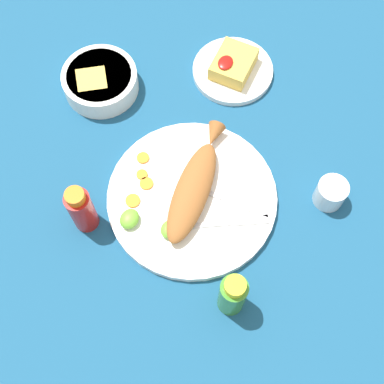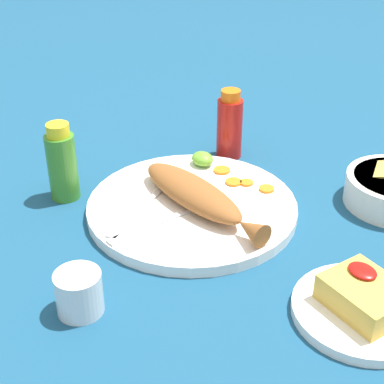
{
  "view_description": "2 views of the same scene",
  "coord_description": "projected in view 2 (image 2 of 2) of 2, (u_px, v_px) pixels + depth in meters",
  "views": [
    {
      "loc": [
        0.38,
        0.18,
        0.98
      ],
      "look_at": [
        0.0,
        0.0,
        0.04
      ],
      "focal_mm": 50.0,
      "sensor_mm": 36.0,
      "label": 1
    },
    {
      "loc": [
        -0.67,
        0.44,
        0.52
      ],
      "look_at": [
        0.0,
        0.0,
        0.04
      ],
      "focal_mm": 55.0,
      "sensor_mm": 36.0,
      "label": 2
    }
  ],
  "objects": [
    {
      "name": "carrot_slice_mid",
      "position": [
        247.0,
        183.0,
        0.99
      ],
      "size": [
        0.02,
        0.02,
        0.0
      ],
      "primitive_type": "cylinder",
      "color": "orange",
      "rests_on": "main_plate"
    },
    {
      "name": "fries_pile",
      "position": [
        365.0,
        295.0,
        0.73
      ],
      "size": [
        0.1,
        0.08,
        0.04
      ],
      "color": "gold",
      "rests_on": "side_plate_fries"
    },
    {
      "name": "main_plate",
      "position": [
        192.0,
        207.0,
        0.95
      ],
      "size": [
        0.34,
        0.34,
        0.02
      ],
      "primitive_type": "cylinder",
      "color": "white",
      "rests_on": "ground_plane"
    },
    {
      "name": "fried_fish",
      "position": [
        197.0,
        195.0,
        0.92
      ],
      "size": [
        0.27,
        0.09,
        0.04
      ],
      "rotation": [
        0.0,
        0.0,
        0.1
      ],
      "color": "#935628",
      "rests_on": "main_plate"
    },
    {
      "name": "salt_cup",
      "position": [
        79.0,
        295.0,
        0.74
      ],
      "size": [
        0.06,
        0.06,
        0.06
      ],
      "color": "silver",
      "rests_on": "ground_plane"
    },
    {
      "name": "fork_far",
      "position": [
        138.0,
        211.0,
        0.92
      ],
      "size": [
        0.1,
        0.17,
        0.0
      ],
      "rotation": [
        0.0,
        0.0,
        8.37
      ],
      "color": "silver",
      "rests_on": "main_plate"
    },
    {
      "name": "ground_plane",
      "position": [
        192.0,
        212.0,
        0.95
      ],
      "size": [
        4.0,
        4.0,
        0.0
      ],
      "primitive_type": "plane",
      "color": "navy"
    },
    {
      "name": "side_plate_fries",
      "position": [
        362.0,
        311.0,
        0.74
      ],
      "size": [
        0.18,
        0.18,
        0.01
      ],
      "primitive_type": "cylinder",
      "color": "white",
      "rests_on": "ground_plane"
    },
    {
      "name": "carrot_slice_near",
      "position": [
        267.0,
        189.0,
        0.97
      ],
      "size": [
        0.03,
        0.03,
        0.0
      ],
      "primitive_type": "cylinder",
      "color": "orange",
      "rests_on": "main_plate"
    },
    {
      "name": "fork_near",
      "position": [
        155.0,
        225.0,
        0.88
      ],
      "size": [
        0.03,
        0.19,
        0.0
      ],
      "rotation": [
        0.0,
        0.0,
        7.93
      ],
      "color": "silver",
      "rests_on": "main_plate"
    },
    {
      "name": "lime_wedge_main",
      "position": [
        202.0,
        159.0,
        1.05
      ],
      "size": [
        0.04,
        0.04,
        0.02
      ],
      "primitive_type": "ellipsoid",
      "color": "#6BB233",
      "rests_on": "main_plate"
    },
    {
      "name": "hot_sauce_bottle_green",
      "position": [
        62.0,
        164.0,
        0.96
      ],
      "size": [
        0.05,
        0.05,
        0.13
      ],
      "color": "#3D8428",
      "rests_on": "ground_plane"
    },
    {
      "name": "carrot_slice_far",
      "position": [
        234.0,
        182.0,
        0.99
      ],
      "size": [
        0.03,
        0.03,
        0.0
      ],
      "primitive_type": "cylinder",
      "color": "orange",
      "rests_on": "main_plate"
    },
    {
      "name": "lime_wedge_side",
      "position": [
        169.0,
        174.0,
        1.0
      ],
      "size": [
        0.04,
        0.03,
        0.02
      ],
      "primitive_type": "ellipsoid",
      "color": "#6BB233",
      "rests_on": "main_plate"
    },
    {
      "name": "carrot_slice_extra",
      "position": [
        222.0,
        170.0,
        1.03
      ],
      "size": [
        0.03,
        0.03,
        0.0
      ],
      "primitive_type": "cylinder",
      "color": "orange",
      "rests_on": "main_plate"
    },
    {
      "name": "hot_sauce_bottle_red",
      "position": [
        230.0,
        126.0,
        1.09
      ],
      "size": [
        0.05,
        0.05,
        0.13
      ],
      "color": "#B21914",
      "rests_on": "ground_plane"
    }
  ]
}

